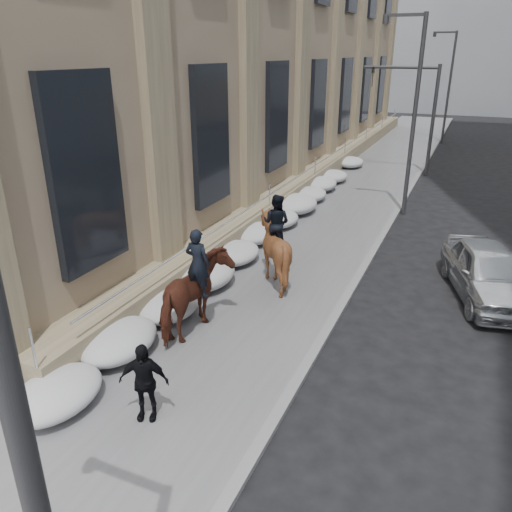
# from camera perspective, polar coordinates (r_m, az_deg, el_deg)

# --- Properties ---
(ground) EXTENTS (140.00, 140.00, 0.00)m
(ground) POSITION_cam_1_polar(r_m,az_deg,el_deg) (11.49, -9.30, -13.02)
(ground) COLOR black
(ground) RESTS_ON ground
(sidewalk) EXTENTS (5.00, 80.00, 0.12)m
(sidewalk) POSITION_cam_1_polar(r_m,az_deg,el_deg) (19.65, 6.41, 2.76)
(sidewalk) COLOR #59595B
(sidewalk) RESTS_ON ground
(curb) EXTENTS (0.24, 80.00, 0.12)m
(curb) POSITION_cam_1_polar(r_m,az_deg,el_deg) (19.10, 13.92, 1.64)
(curb) COLOR slate
(curb) RESTS_ON ground
(limestone_building) EXTENTS (6.10, 44.00, 18.00)m
(limestone_building) POSITION_cam_1_polar(r_m,az_deg,el_deg) (29.76, 2.93, 26.74)
(limestone_building) COLOR #846E56
(limestone_building) RESTS_ON ground
(bg_building_far) EXTENTS (24.00, 12.00, 20.00)m
(bg_building_far) POSITION_cam_1_polar(r_m,az_deg,el_deg) (80.62, 16.95, 23.87)
(bg_building_far) COLOR gray
(bg_building_far) RESTS_ON ground
(streetlight_mid) EXTENTS (1.71, 0.24, 8.00)m
(streetlight_mid) POSITION_cam_1_polar(r_m,az_deg,el_deg) (21.99, 17.36, 16.11)
(streetlight_mid) COLOR #2D2D30
(streetlight_mid) RESTS_ON ground
(streetlight_far) EXTENTS (1.71, 0.24, 8.00)m
(streetlight_far) POSITION_cam_1_polar(r_m,az_deg,el_deg) (41.87, 21.07, 18.17)
(streetlight_far) COLOR #2D2D30
(streetlight_far) RESTS_ON ground
(traffic_signal) EXTENTS (4.10, 0.22, 6.00)m
(traffic_signal) POSITION_cam_1_polar(r_m,az_deg,el_deg) (30.03, 17.97, 16.34)
(traffic_signal) COLOR #2D2D30
(traffic_signal) RESTS_ON ground
(snow_bank) EXTENTS (1.70, 18.10, 0.76)m
(snow_bank) POSITION_cam_1_polar(r_m,az_deg,el_deg) (18.29, 0.42, 2.76)
(snow_bank) COLOR #BABCC1
(snow_bank) RESTS_ON sidewalk
(mounted_horse_left) EXTENTS (1.08, 2.34, 2.65)m
(mounted_horse_left) POSITION_cam_1_polar(r_m,az_deg,el_deg) (12.19, -6.87, -4.24)
(mounted_horse_left) COLOR #431E14
(mounted_horse_left) RESTS_ON sidewalk
(mounted_horse_right) EXTENTS (1.77, 1.97, 2.69)m
(mounted_horse_right) POSITION_cam_1_polar(r_m,az_deg,el_deg) (14.72, 2.09, 1.06)
(mounted_horse_right) COLOR #502C17
(mounted_horse_right) RESTS_ON sidewalk
(pedestrian) EXTENTS (1.01, 0.70, 1.59)m
(pedestrian) POSITION_cam_1_polar(r_m,az_deg,el_deg) (9.76, -12.70, -13.84)
(pedestrian) COLOR black
(pedestrian) RESTS_ON sidewalk
(car_silver) EXTENTS (3.09, 4.88, 1.55)m
(car_silver) POSITION_cam_1_polar(r_m,az_deg,el_deg) (15.68, 24.98, -1.67)
(car_silver) COLOR #AEB1B6
(car_silver) RESTS_ON ground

